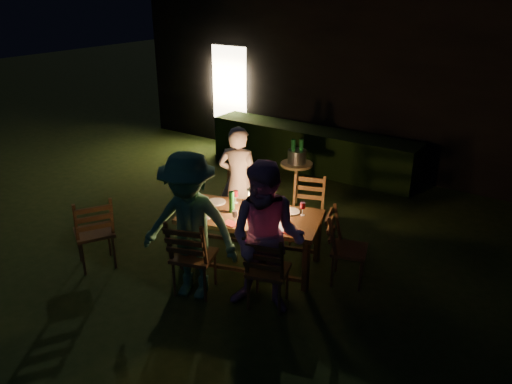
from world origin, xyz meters
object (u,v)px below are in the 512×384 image
Objects in this scene: ice_bucket at (297,157)px; chair_far_right at (306,225)px; chair_end at (347,260)px; bottle_table at (232,202)px; chair_near_left at (194,268)px; side_table at (297,168)px; lantern at (256,202)px; person_opp_left at (190,227)px; bottle_bucket_b at (301,154)px; person_house_side at (239,181)px; bottle_bucket_a at (293,154)px; chair_spare at (96,244)px; person_opp_right at (267,239)px; chair_far_left at (238,216)px; dining_table at (251,220)px; chair_near_right at (267,282)px.

chair_far_right is at bearing -54.52° from ice_bucket.
bottle_table is (-1.42, -0.42, 0.57)m from chair_end.
chair_near_left is 1.48× the size of side_table.
lantern is at bearing 56.18° from chair_near_left.
person_opp_left reaches higher than chair_near_left.
person_opp_left is 2.50× the size of side_table.
bottle_bucket_b is at bearing -76.01° from chair_far_right.
person_house_side is 5.76× the size of bottle_table.
person_opp_left is at bearing -64.54° from chair_end.
person_house_side is 1.35m from bottle_bucket_a.
lantern reaches higher than chair_end.
chair_far_right is at bearing -51.91° from bottle_bucket_a.
person_opp_left reaches higher than chair_spare.
lantern is (-0.63, 0.72, 0.01)m from person_opp_right.
person_house_side is 1.39m from ice_bucket.
bottle_table is 0.88× the size of bottle_bucket_b.
lantern is 2.03m from bottle_bucket_a.
chair_far_left is 1.00× the size of chair_end.
chair_near_left is 1.12m from lantern.
side_table is at bearing 87.45° from dining_table.
dining_table is 0.96m from chair_near_right.
chair_far_left and chair_end have the same top height.
bottle_bucket_b is at bearing 38.66° from side_table.
chair_near_left is 1.54m from chair_far_left.
person_opp_left reaches higher than bottle_bucket_b.
bottle_bucket_a is (-1.74, 1.65, 0.57)m from chair_end.
side_table is at bearing 97.36° from bottle_table.
person_opp_right is 1.08m from bottle_table.
ice_bucket is (1.12, 3.17, 0.50)m from chair_spare.
chair_far_left is at bearing 119.52° from person_opp_right.
chair_spare reaches higher than chair_near_right.
person_opp_left is at bearing -82.85° from bottle_bucket_a.
person_house_side is 0.92× the size of person_opp_right.
chair_far_left is 3.02× the size of bottle_bucket_b.
ice_bucket is 0.08m from bottle_bucket_b.
person_opp_left reaches higher than lantern.
bottle_bucket_a reaches higher than chair_far_right.
chair_far_left is 1.48m from side_table.
chair_spare reaches higher than side_table.
chair_near_right is at bearing -47.38° from lantern.
person_opp_left is at bearing 55.59° from chair_far_right.
chair_far_left is 1.37× the size of side_table.
chair_near_left is at bearing -49.03° from chair_spare.
person_opp_left is 2.94m from bottle_bucket_a.
bottle_bucket_a is (-0.56, 2.00, 0.21)m from dining_table.
chair_far_right reaches higher than dining_table.
chair_far_left is at bearing -115.17° from chair_end.
dining_table is 5.99× the size of bottle_bucket_a.
person_opp_left is 5.88× the size of ice_bucket.
side_table is 0.19m from ice_bucket.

